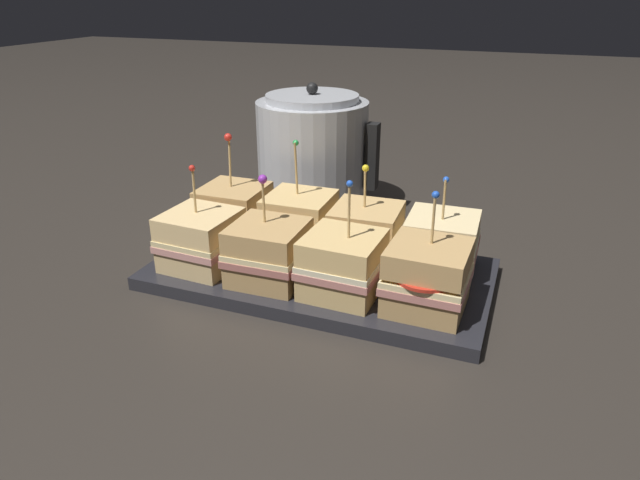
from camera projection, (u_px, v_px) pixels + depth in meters
name	position (u px, v px, depth m)	size (l,w,h in m)	color
ground_plane	(320.00, 280.00, 0.79)	(6.00, 6.00, 0.00)	#2D2823
serving_platter	(320.00, 274.00, 0.78)	(0.46, 0.24, 0.02)	#232328
sandwich_front_far_left	(201.00, 240.00, 0.77)	(0.10, 0.10, 0.14)	#DBB77A
sandwich_front_center_left	(269.00, 252.00, 0.74)	(0.10, 0.10, 0.14)	tan
sandwich_front_center_right	(343.00, 265.00, 0.70)	(0.10, 0.10, 0.15)	tan
sandwich_front_far_right	(427.00, 277.00, 0.67)	(0.10, 0.10, 0.15)	tan
sandwich_back_far_left	(234.00, 213.00, 0.86)	(0.10, 0.10, 0.16)	tan
sandwich_back_center_left	(300.00, 222.00, 0.82)	(0.10, 0.10, 0.16)	tan
sandwich_back_center_right	(366.00, 233.00, 0.79)	(0.10, 0.10, 0.14)	tan
sandwich_back_far_right	(441.00, 244.00, 0.76)	(0.10, 0.10, 0.14)	beige
kettle_steel	(313.00, 153.00, 1.01)	(0.22, 0.19, 0.22)	#B7BABF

